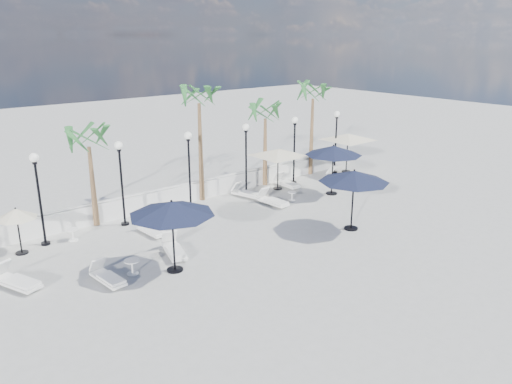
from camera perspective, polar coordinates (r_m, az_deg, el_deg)
ground at (r=20.06m, az=2.62°, el=-6.65°), size 100.00×100.00×0.00m
balustrade at (r=25.57m, az=-8.68°, el=-0.30°), size 26.00×0.30×1.01m
lamppost_1 at (r=21.50m, az=-23.65°, el=0.59°), size 0.36×0.36×3.84m
lamppost_2 at (r=22.62m, az=-15.19°, el=2.26°), size 0.36×0.36×3.84m
lamppost_3 at (r=24.20m, az=-7.67°, el=3.70°), size 0.36×0.36×3.84m
lamppost_4 at (r=26.16m, az=-1.15°, el=4.90°), size 0.36×0.36×3.84m
lamppost_5 at (r=28.41m, az=4.42°, el=5.87°), size 0.36×0.36×3.84m
lamppost_6 at (r=30.90m, az=9.14°, el=6.64°), size 0.36×0.36×3.84m
palm_1 at (r=22.69m, az=-18.59°, el=5.29°), size 2.60×2.60×4.70m
palm_2 at (r=25.03m, az=-6.54°, el=10.31°), size 2.60×2.60×6.10m
palm_3 at (r=27.75m, az=1.07°, el=8.69°), size 2.60×2.60×4.90m
palm_4 at (r=30.16m, az=6.52°, el=10.79°), size 2.60×2.60×5.70m
lounger_0 at (r=18.25m, az=-16.61°, el=-9.25°), size 0.71×1.74×0.64m
lounger_1 at (r=19.03m, az=-25.73°, el=-9.09°), size 1.29×2.02×0.72m
lounger_2 at (r=21.99m, az=-11.87°, el=-4.20°), size 0.66×1.69×0.62m
lounger_3 at (r=19.82m, az=-9.35°, el=-6.45°), size 1.10×1.94×0.69m
lounger_4 at (r=26.41m, az=-1.12°, el=-0.10°), size 0.97×1.78×0.64m
lounger_5 at (r=25.17m, az=1.92°, el=-0.96°), size 0.70×1.87×0.69m
lounger_6 at (r=29.85m, az=9.54°, el=1.76°), size 0.61×1.79×0.67m
lounger_7 at (r=28.22m, az=3.49°, el=1.05°), size 0.66×1.80×0.66m
side_table_0 at (r=22.18m, az=-20.20°, el=-4.49°), size 0.52×0.52×0.50m
side_table_1 at (r=18.55m, az=-13.97°, el=-8.18°), size 0.55×0.55×0.54m
side_table_2 at (r=25.90m, az=4.14°, el=-0.37°), size 0.46×0.46×0.45m
parasol_navy_left at (r=17.72m, az=-9.61°, el=-1.88°), size 3.08×3.08×2.72m
parasol_navy_mid at (r=26.63m, az=8.85°, el=4.69°), size 3.03×3.03×2.72m
parasol_navy_right at (r=21.76m, az=11.14°, el=1.73°), size 3.06×3.06×2.74m
parasol_cream_sq_a at (r=27.25m, az=2.55°, el=4.85°), size 4.93×4.93×2.42m
parasol_cream_sq_b at (r=31.30m, az=10.48°, el=6.54°), size 5.19×5.19×2.60m
parasol_cream_small at (r=21.23m, az=-25.73°, el=-2.30°), size 1.56×1.56×1.92m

